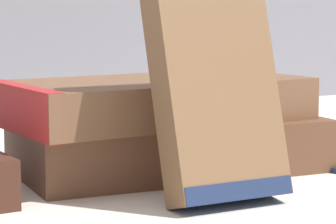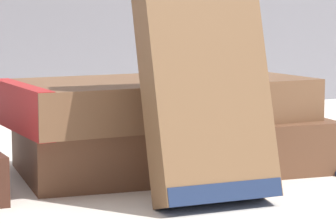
# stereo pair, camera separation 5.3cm
# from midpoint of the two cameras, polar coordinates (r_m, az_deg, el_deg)

# --- Properties ---
(ground_plane) EXTENTS (3.00, 3.00, 0.00)m
(ground_plane) POSITION_cam_midpoint_polar(r_m,az_deg,el_deg) (0.59, 0.43, -4.98)
(ground_plane) COLOR silver
(book_flat_bottom) EXTENTS (0.24, 0.14, 0.04)m
(book_flat_bottom) POSITION_cam_midpoint_polar(r_m,az_deg,el_deg) (0.62, -2.74, -2.42)
(book_flat_bottom) COLOR brown
(book_flat_bottom) RESTS_ON ground_plane
(book_flat_top) EXTENTS (0.24, 0.13, 0.03)m
(book_flat_top) POSITION_cam_midpoint_polar(r_m,az_deg,el_deg) (0.61, -3.75, 0.81)
(book_flat_top) COLOR brown
(book_flat_top) RESTS_ON book_flat_bottom
(book_leaning_front) EXTENTS (0.08, 0.07, 0.16)m
(book_leaning_front) POSITION_cam_midpoint_polar(r_m,az_deg,el_deg) (0.52, 0.52, 1.58)
(book_leaning_front) COLOR brown
(book_leaning_front) RESTS_ON ground_plane
(pocket_watch) EXTENTS (0.05, 0.06, 0.01)m
(pocket_watch) POSITION_cam_midpoint_polar(r_m,az_deg,el_deg) (0.62, -0.38, 2.67)
(pocket_watch) COLOR white
(pocket_watch) RESTS_ON book_flat_top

